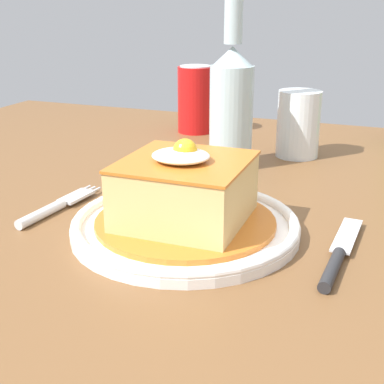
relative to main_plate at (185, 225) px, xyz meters
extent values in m
cube|color=brown|center=(0.08, 0.08, -0.03)|extent=(1.48, 1.04, 0.04)
cylinder|color=brown|center=(-0.58, 0.52, -0.40)|extent=(0.07, 0.07, 0.70)
cylinder|color=white|center=(0.00, 0.00, 0.00)|extent=(0.25, 0.25, 0.01)
torus|color=white|center=(0.00, 0.00, 0.00)|extent=(0.25, 0.25, 0.01)
cylinder|color=#C66B23|center=(0.00, 0.00, 0.00)|extent=(0.20, 0.20, 0.01)
cube|color=#DBB770|center=(0.00, 0.00, 0.04)|extent=(0.13, 0.13, 0.06)
cube|color=#C66B23|center=(0.00, 0.00, 0.07)|extent=(0.13, 0.13, 0.00)
ellipsoid|color=white|center=(0.00, -0.01, 0.08)|extent=(0.06, 0.05, 0.01)
sphere|color=yellow|center=(0.00, 0.00, 0.08)|extent=(0.03, 0.03, 0.03)
cylinder|color=silver|center=(-0.17, -0.02, 0.00)|extent=(0.02, 0.08, 0.01)
cube|color=silver|center=(-0.16, 0.04, 0.00)|extent=(0.03, 0.05, 0.00)
cylinder|color=silver|center=(-0.15, 0.06, 0.00)|extent=(0.01, 0.03, 0.00)
cylinder|color=silver|center=(-0.16, 0.07, 0.00)|extent=(0.01, 0.03, 0.00)
cylinder|color=silver|center=(-0.17, 0.07, 0.00)|extent=(0.01, 0.03, 0.00)
cylinder|color=#262628|center=(0.16, -0.04, 0.00)|extent=(0.02, 0.08, 0.01)
cube|color=silver|center=(0.17, 0.04, 0.00)|extent=(0.03, 0.09, 0.00)
cylinder|color=red|center=(-0.15, 0.44, 0.05)|extent=(0.07, 0.07, 0.12)
cylinder|color=silver|center=(-0.15, 0.44, 0.11)|extent=(0.06, 0.06, 0.00)
cylinder|color=#ADC6CC|center=(-0.03, 0.25, 0.07)|extent=(0.06, 0.06, 0.15)
cone|color=#ADC6CC|center=(-0.03, 0.25, 0.15)|extent=(0.06, 0.06, 0.03)
cylinder|color=#ADC6CC|center=(-0.03, 0.25, 0.21)|extent=(0.03, 0.03, 0.08)
cylinder|color=gold|center=(0.06, 0.34, 0.02)|extent=(0.06, 0.06, 0.06)
cylinder|color=silver|center=(0.06, 0.34, 0.04)|extent=(0.07, 0.07, 0.10)
camera|label=1|loc=(0.20, -0.49, 0.23)|focal=49.84mm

